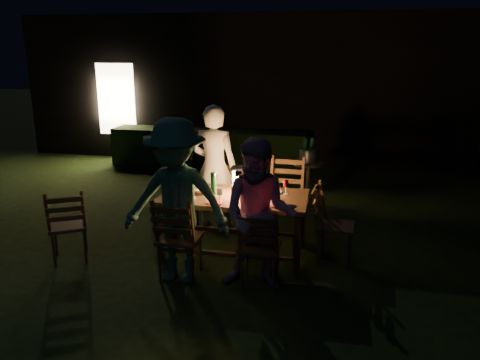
% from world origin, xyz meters
% --- Properties ---
extents(garden_envelope, '(40.00, 40.00, 3.20)m').
position_xyz_m(garden_envelope, '(-0.01, 6.15, 1.58)').
color(garden_envelope, black).
rests_on(garden_envelope, ground).
extents(dining_table, '(1.81, 0.92, 0.75)m').
position_xyz_m(dining_table, '(1.00, -0.45, 0.68)').
color(dining_table, '#4A2C18').
rests_on(dining_table, ground).
extents(chair_near_left, '(0.45, 0.48, 1.00)m').
position_xyz_m(chair_near_left, '(0.56, -1.23, 0.30)').
color(chair_near_left, '#4A2C18').
rests_on(chair_near_left, ground).
extents(chair_near_right, '(0.42, 0.45, 0.94)m').
position_xyz_m(chair_near_right, '(1.46, -1.21, 0.28)').
color(chair_near_right, '#4A2C18').
rests_on(chair_near_right, ground).
extents(chair_far_left, '(0.47, 0.50, 0.96)m').
position_xyz_m(chair_far_left, '(0.54, 0.32, 0.29)').
color(chair_far_left, '#4A2C18').
rests_on(chair_far_left, ground).
extents(chair_far_right, '(0.50, 0.54, 1.08)m').
position_xyz_m(chair_far_right, '(1.54, 0.33, 0.33)').
color(chair_far_right, '#4A2C18').
rests_on(chair_far_right, ground).
extents(chair_end, '(0.49, 0.46, 0.97)m').
position_xyz_m(chair_end, '(2.23, -0.43, 0.29)').
color(chair_end, '#4A2C18').
rests_on(chair_end, ground).
extents(chair_spare, '(0.60, 0.61, 0.96)m').
position_xyz_m(chair_spare, '(-0.88, -1.09, 0.29)').
color(chair_spare, '#4A2C18').
rests_on(chair_spare, ground).
extents(person_house_side, '(0.65, 0.43, 1.76)m').
position_xyz_m(person_house_side, '(0.54, 0.37, 0.88)').
color(person_house_side, white).
rests_on(person_house_side, ground).
extents(person_opp_right, '(0.80, 0.63, 1.63)m').
position_xyz_m(person_opp_right, '(1.46, -1.26, 0.82)').
color(person_opp_right, '#B67DA0').
rests_on(person_opp_right, ground).
extents(person_opp_left, '(1.18, 0.69, 1.81)m').
position_xyz_m(person_opp_left, '(0.56, -1.27, 0.91)').
color(person_opp_left, '#336650').
rests_on(person_opp_left, ground).
extents(lantern, '(0.16, 0.16, 0.35)m').
position_xyz_m(lantern, '(1.05, -0.40, 0.91)').
color(lantern, white).
rests_on(lantern, dining_table).
extents(plate_far_left, '(0.25, 0.25, 0.01)m').
position_xyz_m(plate_far_left, '(0.45, -0.24, 0.76)').
color(plate_far_left, white).
rests_on(plate_far_left, dining_table).
extents(plate_near_left, '(0.25, 0.25, 0.01)m').
position_xyz_m(plate_near_left, '(0.46, -0.68, 0.76)').
color(plate_near_left, white).
rests_on(plate_near_left, dining_table).
extents(plate_far_right, '(0.25, 0.25, 0.01)m').
position_xyz_m(plate_far_right, '(1.45, -0.22, 0.76)').
color(plate_far_right, white).
rests_on(plate_far_right, dining_table).
extents(plate_near_right, '(0.25, 0.25, 0.01)m').
position_xyz_m(plate_near_right, '(1.46, -0.66, 0.76)').
color(plate_near_right, white).
rests_on(plate_near_right, dining_table).
extents(wineglass_a, '(0.06, 0.06, 0.18)m').
position_xyz_m(wineglass_a, '(0.70, -0.17, 0.84)').
color(wineglass_a, '#59070F').
rests_on(wineglass_a, dining_table).
extents(wineglass_b, '(0.06, 0.06, 0.18)m').
position_xyz_m(wineglass_b, '(0.28, -0.58, 0.84)').
color(wineglass_b, '#59070F').
rests_on(wineglass_b, dining_table).
extents(wineglass_c, '(0.06, 0.06, 0.18)m').
position_xyz_m(wineglass_c, '(1.31, -0.72, 0.84)').
color(wineglass_c, '#59070F').
rests_on(wineglass_c, dining_table).
extents(wineglass_d, '(0.06, 0.06, 0.18)m').
position_xyz_m(wineglass_d, '(1.62, -0.26, 0.84)').
color(wineglass_d, '#59070F').
rests_on(wineglass_d, dining_table).
extents(wineglass_e, '(0.06, 0.06, 0.18)m').
position_xyz_m(wineglass_e, '(0.91, -0.75, 0.84)').
color(wineglass_e, silver).
rests_on(wineglass_e, dining_table).
extents(bottle_table, '(0.07, 0.07, 0.28)m').
position_xyz_m(bottle_table, '(0.75, -0.45, 0.89)').
color(bottle_table, '#0F471E').
rests_on(bottle_table, dining_table).
extents(napkin_left, '(0.18, 0.14, 0.01)m').
position_xyz_m(napkin_left, '(0.86, -0.77, 0.76)').
color(napkin_left, red).
rests_on(napkin_left, dining_table).
extents(napkin_right, '(0.18, 0.14, 0.01)m').
position_xyz_m(napkin_right, '(1.56, -0.74, 0.76)').
color(napkin_right, red).
rests_on(napkin_right, dining_table).
extents(phone, '(0.14, 0.07, 0.01)m').
position_xyz_m(phone, '(0.39, -0.76, 0.75)').
color(phone, black).
rests_on(phone, dining_table).
extents(side_table, '(0.51, 0.51, 0.69)m').
position_xyz_m(side_table, '(1.76, 1.74, 0.60)').
color(side_table, olive).
rests_on(side_table, ground).
extents(ice_bucket, '(0.30, 0.30, 0.22)m').
position_xyz_m(ice_bucket, '(1.76, 1.74, 0.80)').
color(ice_bucket, '#A5A8AD').
rests_on(ice_bucket, side_table).
extents(bottle_bucket_a, '(0.07, 0.07, 0.32)m').
position_xyz_m(bottle_bucket_a, '(1.71, 1.70, 0.85)').
color(bottle_bucket_a, '#0F471E').
rests_on(bottle_bucket_a, side_table).
extents(bottle_bucket_b, '(0.07, 0.07, 0.32)m').
position_xyz_m(bottle_bucket_b, '(1.81, 1.78, 0.85)').
color(bottle_bucket_b, '#0F471E').
rests_on(bottle_bucket_b, side_table).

